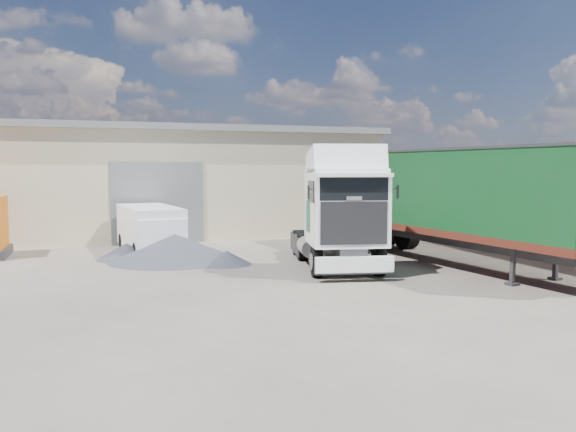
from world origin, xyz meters
name	(u,v)px	position (x,y,z in m)	size (l,w,h in m)	color
ground	(266,286)	(0.00, 0.00, 0.00)	(120.00, 120.00, 0.00)	#2C2924
warehouse	(67,181)	(-6.00, 16.00, 2.66)	(30.60, 12.60, 5.42)	#C0B393
brick_boundary_wall	(474,215)	(11.50, 6.00, 1.25)	(0.35, 26.00, 2.50)	maroon
tractor_unit	(341,218)	(3.03, 1.59, 1.71)	(3.50, 6.38, 4.08)	black
box_trailer	(444,194)	(7.08, 1.80, 2.43)	(4.16, 12.25, 3.99)	#2D2D30
panel_van	(151,229)	(-2.55, 7.30, 0.95)	(2.38, 4.67, 1.83)	black
gravel_heap	(173,249)	(-1.99, 5.10, 0.46)	(5.56, 5.38, 0.99)	#21242C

